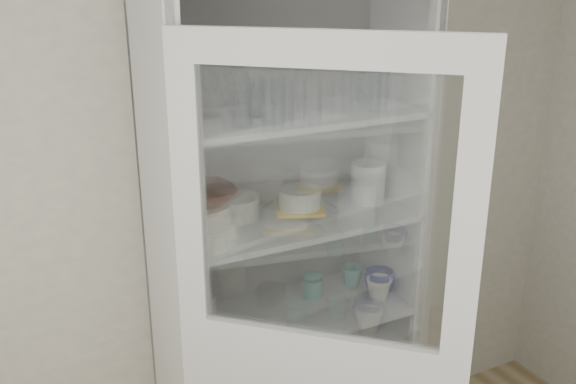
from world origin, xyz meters
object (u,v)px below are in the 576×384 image
glass_platter (300,212)px  white_canister (203,312)px  goblet_3 (359,80)px  mug_white (379,289)px  pantry_cabinet (281,286)px  mug_blue (379,281)px  mug_teal (352,276)px  goblet_1 (238,87)px  plate_stack_back (234,207)px  measuring_cups (245,329)px  goblet_2 (303,83)px  white_ramekin (300,198)px  terracotta_bowl (199,195)px  cream_bowl (200,213)px  grey_bowl_stack (368,182)px  plate_stack_front (201,232)px  yellow_trivet (300,208)px  goblet_0 (209,91)px  teal_jar (312,286)px

glass_platter → white_canister: 0.53m
goblet_3 → mug_white: 0.85m
pantry_cabinet → mug_white: bearing=-22.4°
pantry_cabinet → mug_blue: bearing=-14.0°
mug_teal → goblet_1: bearing=175.7°
plate_stack_back → measuring_cups: bearing=-103.5°
goblet_2 → white_ramekin: goblet_2 is taller
goblet_2 → terracotta_bowl: (-0.49, -0.16, -0.31)m
cream_bowl → grey_bowl_stack: 0.74m
cream_bowl → grey_bowl_stack: (0.73, 0.07, -0.02)m
plate_stack_front → measuring_cups: bearing=-8.0°
mug_white → measuring_cups: (-0.59, 0.01, -0.03)m
goblet_3 → terracotta_bowl: (-0.72, -0.14, -0.31)m
pantry_cabinet → mug_white: 0.40m
white_ramekin → mug_blue: bearing=-8.2°
goblet_3 → plate_stack_front: goblet_3 is taller
cream_bowl → mug_teal: 0.86m
pantry_cabinet → mug_blue: 0.42m
plate_stack_front → measuring_cups: 0.44m
pantry_cabinet → mug_teal: (0.34, 0.00, -0.03)m
goblet_1 → grey_bowl_stack: size_ratio=1.16×
white_ramekin → terracotta_bowl: bearing=-170.3°
plate_stack_front → yellow_trivet: (0.42, 0.07, -0.01)m
cream_bowl → terracotta_bowl: size_ratio=0.91×
plate_stack_front → mug_blue: 0.87m
white_ramekin → goblet_0: bearing=168.5°
goblet_2 → measuring_cups: goblet_2 is taller
plate_stack_back → white_canister: 0.41m
yellow_trivet → white_ramekin: 0.04m
grey_bowl_stack → teal_jar: 0.49m
plate_stack_back → yellow_trivet: 0.25m
pantry_cabinet → plate_stack_front: pantry_cabinet is taller
mug_blue → mug_white: (-0.04, -0.05, -0.00)m
white_canister → measuring_cups: bearing=-46.3°
yellow_trivet → mug_teal: bearing=10.9°
terracotta_bowl → grey_bowl_stack: terracotta_bowl is taller
goblet_2 → mug_white: goblet_2 is taller
goblet_0 → terracotta_bowl: 0.37m
cream_bowl → terracotta_bowl: terracotta_bowl is taller
goblet_2 → yellow_trivet: goblet_2 is taller
plate_stack_back → measuring_cups: 0.46m
mug_white → mug_teal: bearing=123.1°
yellow_trivet → measuring_cups: yellow_trivet is taller
pantry_cabinet → cream_bowl: 0.58m
cream_bowl → plate_stack_front: bearing=0.0°
pantry_cabinet → goblet_1: bearing=172.3°
white_canister → white_ramekin: bearing=-4.6°
plate_stack_front → cream_bowl: size_ratio=1.15×
teal_jar → measuring_cups: bearing=-158.9°
terracotta_bowl → goblet_3: bearing=10.8°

